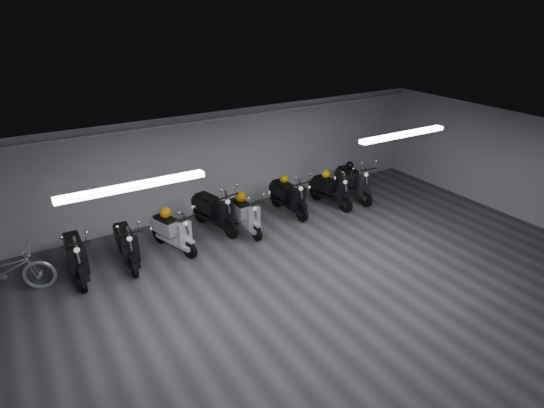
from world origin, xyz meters
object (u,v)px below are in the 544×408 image
scooter_1 (126,239)px  helmet_4 (350,165)px  scooter_9 (354,177)px  scooter_5 (214,205)px  helmet_1 (165,212)px  scooter_7 (289,191)px  helmet_0 (241,197)px  scooter_0 (75,250)px  scooter_2 (173,226)px  scooter_8 (331,185)px  helmet_2 (284,179)px  scooter_6 (245,210)px  helmet_3 (326,174)px  bicycle (2,266)px

scooter_1 → helmet_4: 6.82m
scooter_9 → helmet_4: scooter_9 is taller
scooter_5 → helmet_4: size_ratio=8.13×
helmet_1 → helmet_4: helmet_4 is taller
helmet_4 → scooter_5: bearing=180.0°
scooter_7 → helmet_0: size_ratio=6.34×
scooter_7 → helmet_1: scooter_7 is taller
scooter_0 → scooter_5: size_ratio=0.95×
scooter_1 → scooter_7: 4.58m
scooter_0 → helmet_1: 2.12m
scooter_0 → helmet_4: 7.87m
scooter_9 → helmet_0: 3.78m
scooter_7 → helmet_0: 1.58m
scooter_1 → scooter_2: bearing=7.8°
scooter_2 → helmet_0: (1.89, 0.19, 0.27)m
scooter_8 → scooter_9: (0.89, 0.05, 0.06)m
scooter_8 → helmet_1: (-4.85, 0.07, 0.28)m
scooter_2 → helmet_0: scooter_2 is taller
scooter_2 → helmet_2: size_ratio=7.27×
scooter_6 → helmet_3: size_ratio=6.72×
helmet_1 → scooter_8: bearing=-0.8°
scooter_5 → helmet_0: scooter_5 is taller
helmet_3 → helmet_1: bearing=-178.1°
scooter_9 → helmet_3: bearing=173.6°
scooter_8 → helmet_4: scooter_8 is taller
scooter_1 → helmet_2: 4.60m
scooter_6 → helmet_0: bearing=90.0°
scooter_0 → scooter_1: bearing=-0.2°
scooter_6 → scooter_7: 1.59m
bicycle → helmet_2: bicycle is taller
scooter_8 → helmet_2: size_ratio=7.37×
scooter_5 → scooter_9: bearing=-16.6°
scooter_9 → scooter_6: bearing=-171.6°
scooter_0 → scooter_7: 5.63m
helmet_3 → scooter_9: bearing=-11.0°
scooter_1 → scooter_8: size_ratio=1.02×
bicycle → helmet_1: (3.44, 0.13, 0.30)m
scooter_5 → scooter_8: (3.50, -0.32, -0.06)m
scooter_7 → scooter_8: 1.34m
scooter_0 → scooter_5: scooter_5 is taller
scooter_7 → helmet_2: 0.38m
scooter_2 → helmet_3: bearing=-13.8°
helmet_0 → helmet_3: helmet_0 is taller
scooter_1 → helmet_1: size_ratio=6.36×
scooter_0 → helmet_3: size_ratio=7.33×
scooter_9 → bicycle: size_ratio=0.97×
scooter_6 → scooter_2: bearing=177.3°
scooter_5 → helmet_2: scooter_5 is taller
scooter_0 → helmet_2: 5.64m
scooter_1 → helmet_4: bearing=7.9°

